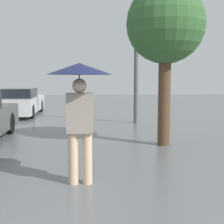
% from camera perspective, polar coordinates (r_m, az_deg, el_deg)
% --- Properties ---
extents(pedestrian, '(0.99, 0.99, 1.87)m').
position_cam_1_polar(pedestrian, '(4.75, -5.97, 3.79)').
color(pedestrian, beige).
rests_on(pedestrian, ground_plane).
extents(parked_car_farthest, '(1.70, 4.34, 1.20)m').
position_cam_1_polar(parked_car_farthest, '(14.60, -16.66, 1.70)').
color(parked_car_farthest, silver).
rests_on(parked_car_farthest, ground_plane).
extents(tree, '(1.88, 1.88, 3.86)m').
position_cam_1_polar(tree, '(7.77, 9.77, 15.20)').
color(tree, brown).
rests_on(tree, ground_plane).
extents(street_lamp, '(0.34, 0.34, 4.96)m').
position_cam_1_polar(street_lamp, '(11.47, 4.46, 12.94)').
color(street_lamp, '#515456').
rests_on(street_lamp, ground_plane).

